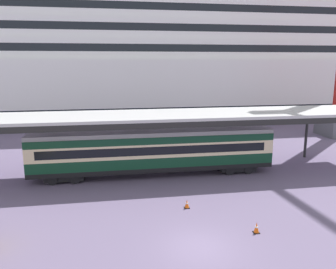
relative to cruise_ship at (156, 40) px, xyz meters
name	(u,v)px	position (x,y,z in m)	size (l,w,h in m)	color
ground_plane	(200,247)	(-4.63, -51.04, -14.08)	(400.00, 400.00, 0.00)	slate
cruise_ship	(156,40)	(0.00, 0.00, 0.00)	(138.60, 31.62, 41.44)	black
platform_canopy	(153,117)	(-5.59, -38.04, -8.81)	(41.79, 6.34, 5.49)	#B9B9B9
train_carriage	(153,150)	(-5.59, -38.45, -11.77)	(21.25, 2.81, 4.11)	black
traffic_cone_near	(257,228)	(-0.91, -50.04, -13.76)	(0.36, 0.36, 0.66)	black
traffic_cone_mid	(187,204)	(-4.21, -45.88, -13.77)	(0.36, 0.36, 0.62)	black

